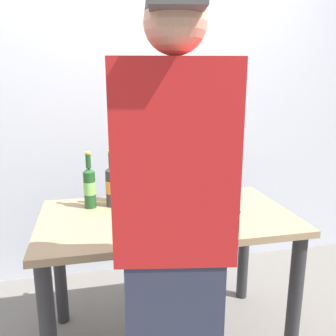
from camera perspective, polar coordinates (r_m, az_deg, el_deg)
The scene contains 8 objects.
desk at distance 1.91m, azimuth -0.15°, elevation -11.31°, with size 1.31×0.73×0.77m.
laptop at distance 1.94m, azimuth 4.58°, elevation -5.15°, with size 0.41×0.35×0.21m.
beer_bottle_dark at distance 1.97m, azimuth -12.57°, elevation -2.91°, with size 0.07×0.07×0.31m.
beer_bottle_green at distance 2.04m, azimuth -8.55°, elevation -2.04°, with size 0.07×0.07×0.32m.
beer_bottle_brown at distance 1.93m, azimuth -6.81°, elevation -2.85°, with size 0.07×0.07×0.31m.
beer_bottle_amber at distance 1.97m, azimuth -9.06°, elevation -2.74°, with size 0.07×0.07×0.31m.
person_figure at distance 1.25m, azimuth 1.01°, elevation -12.47°, with size 0.43×0.31×1.74m.
back_wall at distance 2.63m, azimuth -4.47°, elevation 10.60°, with size 6.00×0.10×2.60m, color silver.
Camera 1 is at (-0.37, -1.69, 1.45)m, focal length 37.66 mm.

